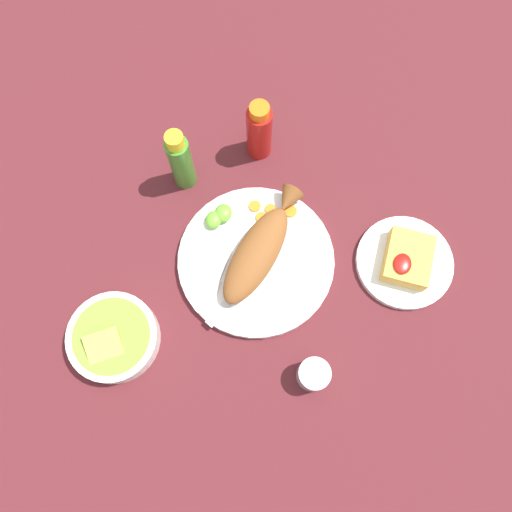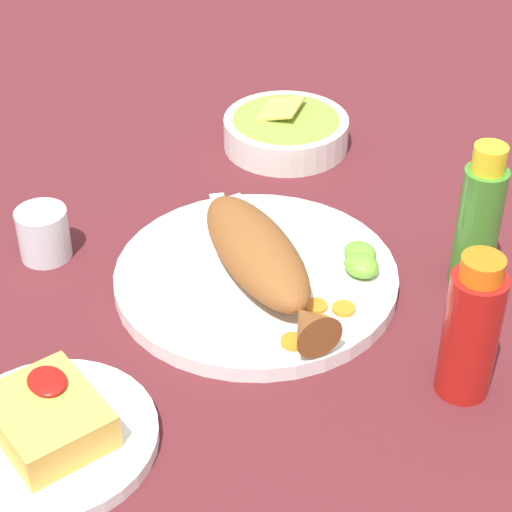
{
  "view_description": "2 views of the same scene",
  "coord_description": "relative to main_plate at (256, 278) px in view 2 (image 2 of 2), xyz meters",
  "views": [
    {
      "loc": [
        0.27,
        0.07,
        0.94
      ],
      "look_at": [
        0.0,
        0.0,
        0.04
      ],
      "focal_mm": 35.0,
      "sensor_mm": 36.0,
      "label": 1
    },
    {
      "loc": [
        -0.63,
        0.47,
        0.62
      ],
      "look_at": [
        0.0,
        0.0,
        0.04
      ],
      "focal_mm": 65.0,
      "sensor_mm": 36.0,
      "label": 2
    }
  ],
  "objects": [
    {
      "name": "ground_plane",
      "position": [
        0.0,
        0.0,
        -0.01
      ],
      "size": [
        4.0,
        4.0,
        0.0
      ],
      "primitive_type": "plane",
      "color": "#561E23"
    },
    {
      "name": "hot_sauce_bottle_green",
      "position": [
        -0.14,
        -0.19,
        0.07
      ],
      "size": [
        0.05,
        0.05,
        0.17
      ],
      "color": "#3D8428",
      "rests_on": "ground_plane"
    },
    {
      "name": "main_plate",
      "position": [
        0.0,
        0.0,
        0.0
      ],
      "size": [
        0.31,
        0.31,
        0.02
      ],
      "primitive_type": "cylinder",
      "color": "white",
      "rests_on": "ground_plane"
    },
    {
      "name": "hot_sauce_bottle_red",
      "position": [
        -0.24,
        -0.06,
        0.06
      ],
      "size": [
        0.05,
        0.05,
        0.15
      ],
      "color": "#B21914",
      "rests_on": "ground_plane"
    },
    {
      "name": "lime_wedge_side",
      "position": [
        -0.05,
        -0.1,
        0.02
      ],
      "size": [
        0.04,
        0.03,
        0.02
      ],
      "primitive_type": "ellipsoid",
      "color": "#6BB233",
      "rests_on": "main_plate"
    },
    {
      "name": "carrot_slice_near",
      "position": [
        -0.11,
        0.04,
        0.01
      ],
      "size": [
        0.03,
        0.03,
        0.0
      ],
      "primitive_type": "cylinder",
      "color": "orange",
      "rests_on": "main_plate"
    },
    {
      "name": "fork_far",
      "position": [
        0.05,
        -0.06,
        0.01
      ],
      "size": [
        0.19,
        0.03,
        0.0
      ],
      "rotation": [
        0.0,
        0.0,
        6.2
      ],
      "color": "silver",
      "rests_on": "main_plate"
    },
    {
      "name": "fork_near",
      "position": [
        0.08,
        -0.02,
        0.01
      ],
      "size": [
        0.17,
        0.09,
        0.0
      ],
      "rotation": [
        0.0,
        0.0,
        5.85
      ],
      "color": "silver",
      "rests_on": "main_plate"
    },
    {
      "name": "salt_cup",
      "position": [
        0.18,
        0.16,
        0.02
      ],
      "size": [
        0.06,
        0.06,
        0.06
      ],
      "color": "silver",
      "rests_on": "ground_plane"
    },
    {
      "name": "fries_pile",
      "position": [
        -0.07,
        0.28,
        0.02
      ],
      "size": [
        0.1,
        0.09,
        0.04
      ],
      "color": "gold",
      "rests_on": "side_plate_fries"
    },
    {
      "name": "carrot_slice_far",
      "position": [
        -0.11,
        0.0,
        0.01
      ],
      "size": [
        0.02,
        0.02,
        0.0
      ],
      "primitive_type": "cylinder",
      "color": "orange",
      "rests_on": "main_plate"
    },
    {
      "name": "carrot_slice_extra",
      "position": [
        -0.11,
        -0.03,
        0.01
      ],
      "size": [
        0.02,
        0.02,
        0.0
      ],
      "primitive_type": "cylinder",
      "color": "orange",
      "rests_on": "main_plate"
    },
    {
      "name": "fried_fish",
      "position": [
        -0.01,
        0.0,
        0.04
      ],
      "size": [
        0.26,
        0.12,
        0.05
      ],
      "rotation": [
        0.0,
        0.0,
        -0.24
      ],
      "color": "brown",
      "rests_on": "main_plate"
    },
    {
      "name": "lime_wedge_main",
      "position": [
        -0.07,
        -0.09,
        0.02
      ],
      "size": [
        0.04,
        0.03,
        0.02
      ],
      "primitive_type": "ellipsoid",
      "color": "#6BB233",
      "rests_on": "main_plate"
    },
    {
      "name": "carrot_slice_mid",
      "position": [
        -0.09,
        -0.01,
        0.01
      ],
      "size": [
        0.02,
        0.02,
        0.0
      ],
      "primitive_type": "cylinder",
      "color": "orange",
      "rests_on": "main_plate"
    },
    {
      "name": "side_plate_fries",
      "position": [
        -0.07,
        0.28,
        -0.0
      ],
      "size": [
        0.19,
        0.19,
        0.01
      ],
      "primitive_type": "cylinder",
      "color": "white",
      "rests_on": "ground_plane"
    },
    {
      "name": "guacamole_bowl",
      "position": [
        0.22,
        -0.21,
        0.01
      ],
      "size": [
        0.17,
        0.17,
        0.05
      ],
      "color": "white",
      "rests_on": "ground_plane"
    }
  ]
}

